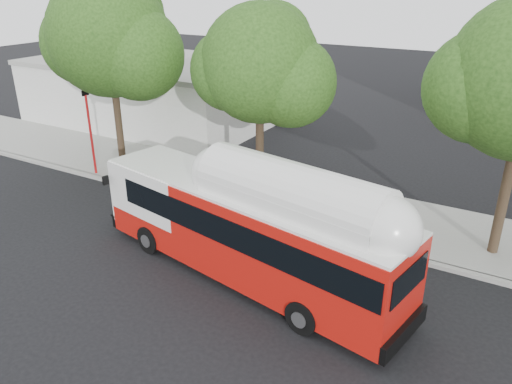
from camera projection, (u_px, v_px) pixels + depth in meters
ground at (202, 262)px, 17.98m from camera, size 120.00×120.00×0.00m
sidewalk at (284, 197)px, 23.11m from camera, size 60.00×5.00×0.15m
curb_strip at (256, 218)px, 21.05m from camera, size 60.00×0.30×0.15m
red_curb_segment at (198, 203)px, 22.42m from camera, size 10.00×0.32×0.16m
street_tree_left at (117, 42)px, 23.65m from camera, size 6.67×5.80×9.74m
street_tree_mid at (269, 69)px, 20.70m from camera, size 5.75×5.00×8.62m
low_commercial_bldg at (154, 90)px, 34.64m from camera, size 16.20×10.20×4.25m
transit_bus at (247, 232)px, 16.48m from camera, size 12.56×4.63×3.66m
signal_pole at (91, 133)px, 24.85m from camera, size 0.13×0.42×4.42m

